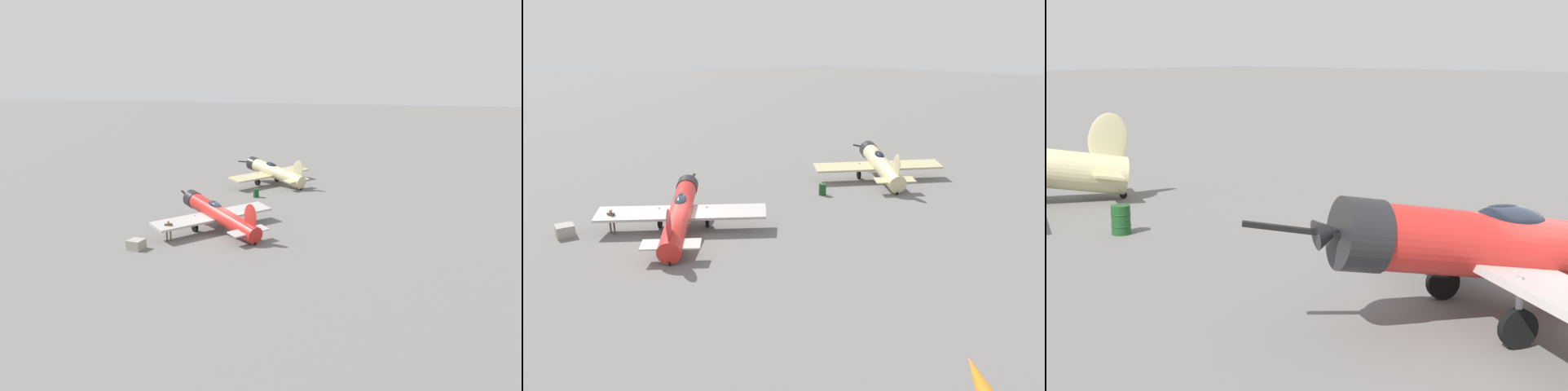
# 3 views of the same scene
# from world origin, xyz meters

# --- Properties ---
(ground_plane) EXTENTS (400.00, 400.00, 0.00)m
(ground_plane) POSITION_xyz_m (0.00, 0.00, 0.00)
(ground_plane) COLOR slate
(airplane_foreground) EXTENTS (9.83, 10.34, 3.30)m
(airplane_foreground) POSITION_xyz_m (-0.42, 0.28, 1.49)
(airplane_foreground) COLOR red
(airplane_foreground) RESTS_ON ground_plane
(airplane_mid_apron) EXTENTS (9.50, 11.23, 3.49)m
(airplane_mid_apron) POSITION_xyz_m (-0.95, 20.42, 1.58)
(airplane_mid_apron) COLOR beige
(airplane_mid_apron) RESTS_ON ground_plane
(ground_crew_mechanic) EXTENTS (0.55, 0.43, 1.65)m
(ground_crew_mechanic) POSITION_xyz_m (-3.25, -3.28, 1.00)
(ground_crew_mechanic) COLOR brown
(ground_crew_mechanic) RESTS_ON ground_plane
(equipment_crate) EXTENTS (1.21, 1.23, 0.75)m
(equipment_crate) POSITION_xyz_m (-4.70, -5.87, 0.38)
(equipment_crate) COLOR #9E998E
(equipment_crate) RESTS_ON ground_plane
(fuel_drum) EXTENTS (0.64, 0.64, 0.93)m
(fuel_drum) POSITION_xyz_m (-1.00, 13.40, 0.47)
(fuel_drum) COLOR #19471E
(fuel_drum) RESTS_ON ground_plane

